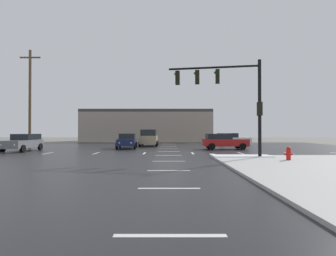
{
  "coord_description": "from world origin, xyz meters",
  "views": [
    {
      "loc": [
        -0.04,
        -22.86,
        1.86
      ],
      "look_at": [
        -0.15,
        9.7,
        2.23
      ],
      "focal_mm": 29.51,
      "sensor_mm": 36.0,
      "label": 1
    }
  ],
  "objects_px": {
    "fire_hydrant": "(290,153)",
    "suv_tan": "(150,137)",
    "sedan_red": "(224,141)",
    "utility_pole_far": "(31,97)",
    "sedan_navy": "(128,140)",
    "traffic_signal_mast": "(230,90)",
    "sedan_grey": "(25,142)",
    "sedan_white": "(232,139)"
  },
  "relations": [
    {
      "from": "traffic_signal_mast",
      "to": "fire_hydrant",
      "type": "xyz_separation_m",
      "value": [
        3.06,
        -2.15,
        -4.08
      ]
    },
    {
      "from": "sedan_red",
      "to": "sedan_grey",
      "type": "bearing_deg",
      "value": -173.55
    },
    {
      "from": "traffic_signal_mast",
      "to": "sedan_white",
      "type": "height_order",
      "value": "traffic_signal_mast"
    },
    {
      "from": "sedan_white",
      "to": "utility_pole_far",
      "type": "relative_size",
      "value": 0.43
    },
    {
      "from": "suv_tan",
      "to": "sedan_grey",
      "type": "bearing_deg",
      "value": 128.35
    },
    {
      "from": "traffic_signal_mast",
      "to": "suv_tan",
      "type": "xyz_separation_m",
      "value": [
        -6.49,
        15.46,
        -3.52
      ]
    },
    {
      "from": "sedan_navy",
      "to": "sedan_white",
      "type": "xyz_separation_m",
      "value": [
        12.62,
        6.24,
        0.0
      ]
    },
    {
      "from": "suv_tan",
      "to": "utility_pole_far",
      "type": "relative_size",
      "value": 0.46
    },
    {
      "from": "sedan_red",
      "to": "utility_pole_far",
      "type": "height_order",
      "value": "utility_pole_far"
    },
    {
      "from": "sedan_red",
      "to": "fire_hydrant",
      "type": "bearing_deg",
      "value": -83.68
    },
    {
      "from": "sedan_grey",
      "to": "sedan_white",
      "type": "bearing_deg",
      "value": 117.06
    },
    {
      "from": "traffic_signal_mast",
      "to": "sedan_white",
      "type": "relative_size",
      "value": 1.42
    },
    {
      "from": "fire_hydrant",
      "to": "sedan_navy",
      "type": "relative_size",
      "value": 0.17
    },
    {
      "from": "traffic_signal_mast",
      "to": "sedan_navy",
      "type": "distance_m",
      "value": 14.42
    },
    {
      "from": "sedan_white",
      "to": "suv_tan",
      "type": "distance_m",
      "value": 10.72
    },
    {
      "from": "sedan_navy",
      "to": "sedan_white",
      "type": "height_order",
      "value": "same"
    },
    {
      "from": "sedan_navy",
      "to": "traffic_signal_mast",
      "type": "bearing_deg",
      "value": 33.86
    },
    {
      "from": "fire_hydrant",
      "to": "sedan_white",
      "type": "relative_size",
      "value": 0.17
    },
    {
      "from": "fire_hydrant",
      "to": "sedan_red",
      "type": "height_order",
      "value": "sedan_red"
    },
    {
      "from": "suv_tan",
      "to": "utility_pole_far",
      "type": "bearing_deg",
      "value": 110.3
    },
    {
      "from": "traffic_signal_mast",
      "to": "sedan_grey",
      "type": "height_order",
      "value": "traffic_signal_mast"
    },
    {
      "from": "sedan_red",
      "to": "suv_tan",
      "type": "relative_size",
      "value": 0.94
    },
    {
      "from": "fire_hydrant",
      "to": "sedan_grey",
      "type": "relative_size",
      "value": 0.17
    },
    {
      "from": "sedan_white",
      "to": "suv_tan",
      "type": "bearing_deg",
      "value": -171.35
    },
    {
      "from": "fire_hydrant",
      "to": "sedan_grey",
      "type": "height_order",
      "value": "sedan_grey"
    },
    {
      "from": "sedan_white",
      "to": "suv_tan",
      "type": "height_order",
      "value": "suv_tan"
    },
    {
      "from": "sedan_grey",
      "to": "sedan_navy",
      "type": "height_order",
      "value": "same"
    },
    {
      "from": "sedan_red",
      "to": "sedan_navy",
      "type": "bearing_deg",
      "value": 170.11
    },
    {
      "from": "fire_hydrant",
      "to": "sedan_red",
      "type": "xyz_separation_m",
      "value": [
        -1.54,
        11.63,
        0.32
      ]
    },
    {
      "from": "traffic_signal_mast",
      "to": "sedan_navy",
      "type": "relative_size",
      "value": 1.4
    },
    {
      "from": "traffic_signal_mast",
      "to": "fire_hydrant",
      "type": "bearing_deg",
      "value": 155.28
    },
    {
      "from": "sedan_grey",
      "to": "sedan_white",
      "type": "height_order",
      "value": "same"
    },
    {
      "from": "sedan_grey",
      "to": "sedan_navy",
      "type": "distance_m",
      "value": 9.88
    },
    {
      "from": "fire_hydrant",
      "to": "suv_tan",
      "type": "bearing_deg",
      "value": 118.47
    },
    {
      "from": "sedan_grey",
      "to": "suv_tan",
      "type": "distance_m",
      "value": 13.97
    },
    {
      "from": "traffic_signal_mast",
      "to": "sedan_grey",
      "type": "bearing_deg",
      "value": -11.11
    },
    {
      "from": "sedan_red",
      "to": "sedan_white",
      "type": "bearing_deg",
      "value": 70.46
    },
    {
      "from": "traffic_signal_mast",
      "to": "suv_tan",
      "type": "relative_size",
      "value": 1.33
    },
    {
      "from": "sedan_red",
      "to": "suv_tan",
      "type": "bearing_deg",
      "value": 141.98
    },
    {
      "from": "sedan_navy",
      "to": "suv_tan",
      "type": "relative_size",
      "value": 0.95
    },
    {
      "from": "utility_pole_far",
      "to": "fire_hydrant",
      "type": "bearing_deg",
      "value": -30.75
    },
    {
      "from": "sedan_navy",
      "to": "suv_tan",
      "type": "distance_m",
      "value": 4.91
    }
  ]
}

